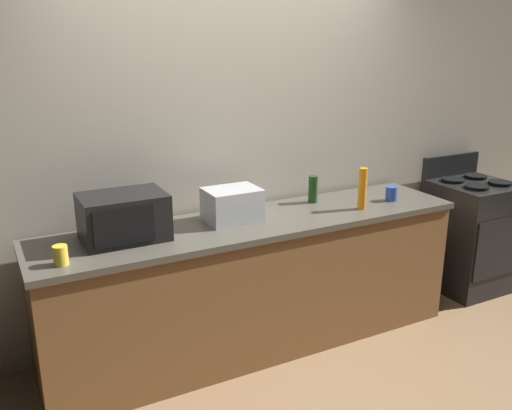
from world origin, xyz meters
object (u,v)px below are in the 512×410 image
(mug_blue, at_px, (391,194))
(microwave, at_px, (123,217))
(stove_range, at_px, (470,234))
(toaster_oven, at_px, (232,205))
(mug_yellow, at_px, (61,255))
(bottle_wine, at_px, (313,189))
(bottle_dish_soap, at_px, (363,189))

(mug_blue, bearing_deg, microwave, 176.66)
(stove_range, xyz_separation_m, toaster_oven, (-2.14, 0.06, 0.54))
(toaster_oven, distance_m, mug_yellow, 1.11)
(toaster_oven, relative_size, bottle_wine, 1.78)
(microwave, xyz_separation_m, bottle_dish_soap, (1.58, -0.17, 0.01))
(stove_range, relative_size, bottle_wine, 5.64)
(stove_range, xyz_separation_m, mug_blue, (-0.94, -0.06, 0.49))
(mug_blue, relative_size, mug_yellow, 0.97)
(stove_range, height_order, bottle_wine, bottle_wine)
(microwave, bearing_deg, toaster_oven, 1.00)
(stove_range, distance_m, microwave, 2.89)
(microwave, xyz_separation_m, mug_yellow, (-0.39, -0.22, -0.08))
(bottle_wine, bearing_deg, bottle_dish_soap, -54.27)
(bottle_dish_soap, xyz_separation_m, bottle_wine, (-0.21, 0.29, -0.05))
(mug_yellow, bearing_deg, bottle_dish_soap, 1.51)
(bottle_dish_soap, bearing_deg, stove_range, 5.70)
(microwave, distance_m, bottle_wine, 1.38)
(stove_range, bearing_deg, microwave, 179.03)
(microwave, relative_size, mug_yellow, 4.56)
(bottle_wine, bearing_deg, mug_blue, -23.44)
(bottle_wine, relative_size, mug_yellow, 1.82)
(microwave, height_order, toaster_oven, microwave)
(microwave, height_order, mug_yellow, microwave)
(microwave, relative_size, toaster_oven, 1.41)
(bottle_dish_soap, bearing_deg, microwave, 173.77)
(mug_yellow, bearing_deg, mug_blue, 2.86)
(mug_blue, xyz_separation_m, mug_yellow, (-2.29, -0.11, 0.00))
(toaster_oven, bearing_deg, mug_blue, -5.84)
(toaster_oven, bearing_deg, microwave, -179.00)
(microwave, bearing_deg, bottle_wine, 4.78)
(stove_range, height_order, microwave, microwave)
(microwave, distance_m, bottle_dish_soap, 1.59)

